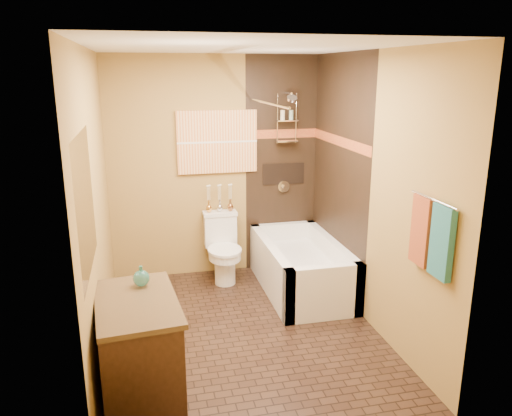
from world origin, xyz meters
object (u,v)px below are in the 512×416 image
object	(u,v)px
sunset_painting	(217,142)
vanity	(138,351)
bathtub	(301,271)
toilet	(223,248)

from	to	relation	value
sunset_painting	vanity	bearing A→B (deg)	-112.51
sunset_painting	vanity	size ratio (longest dim) A/B	0.95
bathtub	vanity	bearing A→B (deg)	-137.92
toilet	sunset_painting	bearing A→B (deg)	90.67
sunset_painting	bathtub	world-z (taller)	sunset_painting
bathtub	vanity	size ratio (longest dim) A/B	1.58
vanity	bathtub	bearing A→B (deg)	36.61
sunset_painting	bathtub	size ratio (longest dim) A/B	0.60
bathtub	toilet	size ratio (longest dim) A/B	1.97
sunset_painting	toilet	size ratio (longest dim) A/B	1.18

